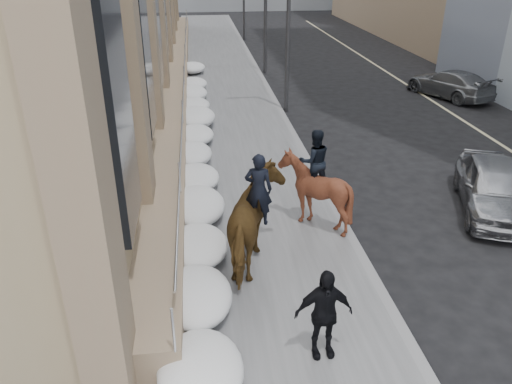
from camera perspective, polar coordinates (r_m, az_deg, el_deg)
The scene contains 12 objects.
ground at distance 10.97m, azimuth 1.06°, elevation -13.13°, with size 140.00×140.00×0.00m, color black.
sidewalk at distance 19.68m, azimuth -2.91°, elevation 5.70°, with size 5.00×80.00×0.12m, color #4F4F51.
curb at distance 20.01m, azimuth 4.63°, elevation 6.00°, with size 0.24×80.00×0.12m, color slate.
lane_line at distance 22.89m, azimuth 24.48°, elevation 6.17°, with size 0.15×70.00×0.01m, color #BFB78C.
streetlight_mid at distance 22.86m, azimuth 3.33°, elevation 20.24°, with size 1.71×0.24×8.00m.
traffic_signal at distance 30.71m, azimuth -0.74°, elevation 20.73°, with size 4.10×0.22×6.00m.
snow_bank at distance 17.73m, azimuth -7.09°, elevation 4.58°, with size 1.70×18.10×0.76m.
mounted_horse_left at distance 11.47m, azimuth 0.03°, elevation -3.36°, with size 1.76×2.86×2.78m.
mounted_horse_right at distance 13.33m, azimuth 6.67°, elevation 0.60°, with size 1.76×1.94×2.66m.
pedestrian at distance 9.30m, azimuth 7.72°, elevation -13.62°, with size 1.07×0.45×1.83m, color black.
car_silver at distance 15.89m, azimuth 25.54°, elevation 0.53°, with size 1.77×4.40×1.50m, color gray.
car_grey at distance 27.78m, azimuth 21.26°, elevation 11.47°, with size 1.93×4.75×1.38m, color slate.
Camera 1 is at (-1.21, -8.39, 6.96)m, focal length 35.00 mm.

